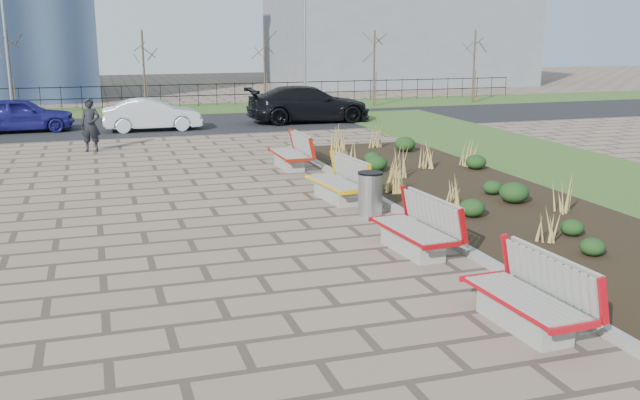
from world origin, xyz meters
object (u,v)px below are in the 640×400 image
object	(u,v)px
bench_c	(336,180)
car_black	(309,104)
bench_a	(525,294)
bench_d	(289,152)
lamp_east	(305,50)
bench_b	(413,226)
pedestrian	(91,125)
car_silver	(152,115)
lamp_west	(7,53)
litter_bin	(370,195)
car_blue	(20,115)

from	to	relation	value
bench_c	car_black	xyz separation A→B (m)	(3.70, 14.61, 0.32)
bench_a	bench_d	size ratio (longest dim) A/B	1.00
lamp_east	bench_b	bearing A→B (deg)	-101.81
bench_d	pedestrian	bearing A→B (deg)	137.88
bench_d	pedestrian	size ratio (longest dim) A/B	1.16
bench_c	car_black	world-z (taller)	car_black
car_silver	lamp_west	bearing A→B (deg)	46.62
car_black	litter_bin	bearing A→B (deg)	169.86
bench_c	litter_bin	world-z (taller)	bench_c
bench_d	lamp_east	world-z (taller)	lamp_east
bench_a	lamp_east	bearing A→B (deg)	76.73
car_blue	bench_b	bearing A→B (deg)	-158.58
bench_d	litter_bin	size ratio (longest dim) A/B	2.17
car_blue	lamp_west	world-z (taller)	lamp_west
bench_b	bench_d	size ratio (longest dim) A/B	1.00
lamp_east	bench_c	bearing A→B (deg)	-104.34
litter_bin	bench_b	bearing A→B (deg)	-95.03
bench_d	lamp_east	xyz separation A→B (m)	(5.00, 15.22, 2.54)
bench_d	pedestrian	distance (m)	7.48
car_black	lamp_east	size ratio (longest dim) A/B	0.92
pedestrian	lamp_west	world-z (taller)	lamp_west
litter_bin	lamp_west	size ratio (longest dim) A/B	0.16
bench_a	pedestrian	distance (m)	18.17
car_blue	car_black	distance (m)	11.99
litter_bin	car_silver	distance (m)	15.89
bench_c	car_black	size ratio (longest dim) A/B	0.38
bench_d	car_black	size ratio (longest dim) A/B	0.38
car_blue	bench_a	bearing A→B (deg)	-161.91
car_black	car_silver	bearing A→B (deg)	97.84
car_silver	bench_b	bearing A→B (deg)	-169.30
pedestrian	car_silver	world-z (taller)	pedestrian
bench_a	lamp_east	distance (m)	28.11
bench_c	bench_d	world-z (taller)	same
bench_b	bench_c	size ratio (longest dim) A/B	1.00
litter_bin	lamp_east	size ratio (longest dim) A/B	0.16
bench_c	pedestrian	size ratio (longest dim) A/B	1.16
lamp_west	lamp_east	distance (m)	14.00
car_blue	lamp_west	size ratio (longest dim) A/B	0.68
pedestrian	lamp_west	distance (m)	11.02
bench_c	lamp_west	xyz separation A→B (m)	(-9.00, 19.56, 2.54)
car_blue	car_black	world-z (taller)	car_black
pedestrian	bench_a	bearing A→B (deg)	-57.57
bench_c	litter_bin	bearing A→B (deg)	-87.01
car_black	lamp_east	xyz separation A→B (m)	(1.30, 4.94, 2.22)
pedestrian	lamp_east	size ratio (longest dim) A/B	0.30
bench_a	bench_b	world-z (taller)	same
bench_c	car_blue	xyz separation A→B (m)	(-8.28, 15.07, 0.22)
car_silver	pedestrian	bearing A→B (deg)	153.17
lamp_west	litter_bin	bearing A→B (deg)	-66.43
pedestrian	car_blue	world-z (taller)	pedestrian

